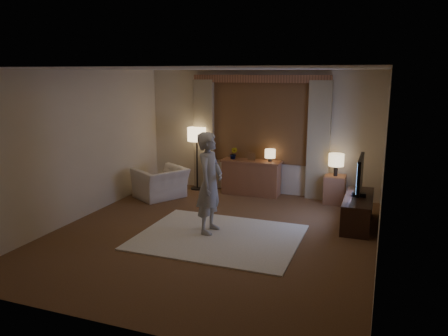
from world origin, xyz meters
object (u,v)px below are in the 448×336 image
at_px(side_table, 335,190).
at_px(tv_stand, 358,211).
at_px(sideboard, 251,178).
at_px(armchair, 161,183).
at_px(person, 210,183).

height_order(side_table, tv_stand, side_table).
xyz_separation_m(sideboard, tv_stand, (2.26, -1.20, -0.10)).
bearing_deg(sideboard, side_table, -1.65).
xyz_separation_m(armchair, tv_stand, (3.94, -0.30, -0.06)).
height_order(side_table, person, person).
height_order(sideboard, side_table, sideboard).
bearing_deg(person, tv_stand, -60.66).
distance_m(sideboard, tv_stand, 2.56).
relative_size(armchair, side_table, 1.71).
height_order(armchair, side_table, armchair).
relative_size(sideboard, armchair, 1.26).
bearing_deg(sideboard, person, -89.03).
relative_size(armchair, person, 0.59).
height_order(sideboard, tv_stand, sideboard).
relative_size(side_table, tv_stand, 0.40).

